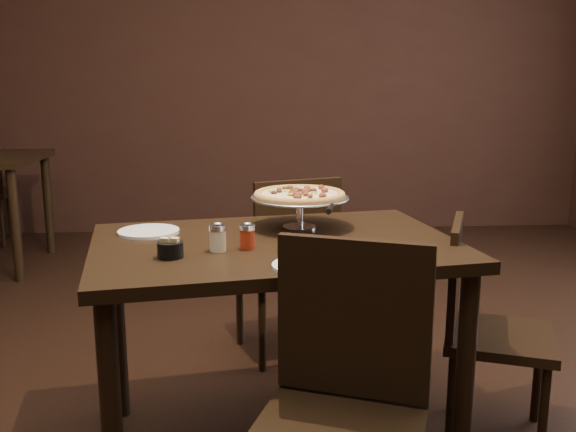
{
  "coord_description": "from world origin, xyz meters",
  "views": [
    {
      "loc": [
        -0.07,
        -2.24,
        1.35
      ],
      "look_at": [
        0.08,
        0.01,
        0.87
      ],
      "focal_mm": 40.0,
      "sensor_mm": 36.0,
      "label": 1
    }
  ],
  "objects": [
    {
      "name": "chair_far",
      "position": [
        0.14,
        0.73,
        0.5
      ],
      "size": [
        0.53,
        0.53,
        0.91
      ],
      "rotation": [
        0.0,
        0.0,
        3.46
      ],
      "color": "black",
      "rests_on": "ground"
    },
    {
      "name": "room",
      "position": [
        0.06,
        0.03,
        1.4
      ],
      "size": [
        6.04,
        7.04,
        2.84
      ],
      "color": "black",
      "rests_on": "ground"
    },
    {
      "name": "napkin_stack",
      "position": [
        0.29,
        -0.21,
        0.8
      ],
      "size": [
        0.18,
        0.18,
        0.02
      ],
      "primitive_type": "cube",
      "rotation": [
        0.0,
        0.0,
        0.4
      ],
      "color": "white",
      "rests_on": "dining_table"
    },
    {
      "name": "serving_spatula",
      "position": [
        0.22,
        -0.1,
        0.92
      ],
      "size": [
        0.14,
        0.14,
        0.02
      ],
      "rotation": [
        0.0,
        0.0,
        -0.22
      ],
      "color": "silver",
      "rests_on": "pizza_stand"
    },
    {
      "name": "plate_near",
      "position": [
        0.12,
        -0.38,
        0.8
      ],
      "size": [
        0.22,
        0.22,
        0.01
      ],
      "primitive_type": "cylinder",
      "color": "white",
      "rests_on": "dining_table"
    },
    {
      "name": "parmesan_shaker",
      "position": [
        -0.16,
        -0.17,
        0.84
      ],
      "size": [
        0.06,
        0.06,
        0.1
      ],
      "color": "#EFE7BA",
      "rests_on": "dining_table"
    },
    {
      "name": "dining_table",
      "position": [
        0.03,
        -0.04,
        0.69
      ],
      "size": [
        1.39,
        1.04,
        0.79
      ],
      "rotation": [
        0.0,
        0.0,
        0.16
      ],
      "color": "black",
      "rests_on": "ground"
    },
    {
      "name": "chair_near",
      "position": [
        0.18,
        -0.69,
        0.51
      ],
      "size": [
        0.56,
        0.56,
        0.93
      ],
      "rotation": [
        0.0,
        0.0,
        -0.37
      ],
      "color": "black",
      "rests_on": "ground"
    },
    {
      "name": "pizza_stand",
      "position": [
        0.14,
        0.15,
        0.92
      ],
      "size": [
        0.38,
        0.38,
        0.16
      ],
      "color": "silver",
      "rests_on": "dining_table"
    },
    {
      "name": "packet_caddy",
      "position": [
        -0.31,
        -0.23,
        0.82
      ],
      "size": [
        0.08,
        0.08,
        0.07
      ],
      "rotation": [
        0.0,
        0.0,
        -0.32
      ],
      "color": "black",
      "rests_on": "dining_table"
    },
    {
      "name": "pepper_flake_shaker",
      "position": [
        -0.06,
        -0.14,
        0.84
      ],
      "size": [
        0.05,
        0.05,
        0.09
      ],
      "color": "maroon",
      "rests_on": "dining_table"
    },
    {
      "name": "chair_side",
      "position": [
        0.82,
        -0.02,
        0.46
      ],
      "size": [
        0.51,
        0.51,
        0.84
      ],
      "rotation": [
        0.0,
        0.0,
        1.2
      ],
      "color": "black",
      "rests_on": "ground"
    },
    {
      "name": "plate_left",
      "position": [
        -0.43,
        0.11,
        0.8
      ],
      "size": [
        0.23,
        0.23,
        0.01
      ],
      "primitive_type": "cylinder",
      "color": "white",
      "rests_on": "dining_table"
    }
  ]
}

